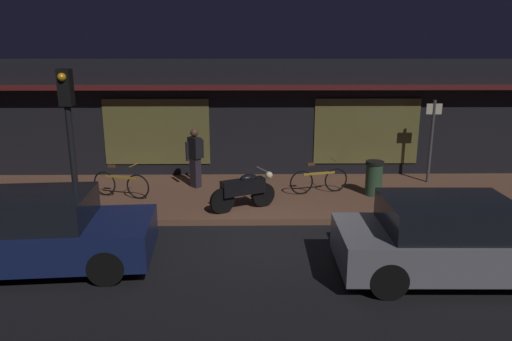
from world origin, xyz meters
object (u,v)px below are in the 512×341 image
Objects in this scene: person_photographer at (195,157)px; motorcycle at (244,190)px; traffic_light_pole at (69,128)px; bicycle_parked at (319,180)px; sign_post at (432,136)px; bicycle_extra at (121,184)px; parked_car_across at (452,239)px; trash_bin at (374,178)px; parked_car_far at (36,232)px.

motorcycle is at bearing -54.17° from person_photographer.
traffic_light_pole is at bearing -151.66° from motorcycle.
sign_post is at bearing 17.02° from bicycle_parked.
parked_car_across is (6.96, -4.25, 0.20)m from bicycle_extra.
trash_bin is at bearing 23.36° from traffic_light_pole.
parked_car_far is (-2.40, -4.72, -0.32)m from person_photographer.
bicycle_parked is (2.00, 1.32, -0.14)m from motorcycle.
traffic_light_pole is at bearing 66.27° from parked_car_far.
bicycle_extra is 0.39× the size of parked_car_across.
traffic_light_pole is 0.87× the size of parked_car_across.
trash_bin reaches higher than bicycle_parked.
bicycle_extra is at bearing -179.12° from trash_bin.
traffic_light_pole is (-8.73, -4.17, 0.97)m from sign_post.
sign_post is at bearing 8.77° from bicycle_extra.
traffic_light_pole is (-3.37, -1.82, 1.83)m from motorcycle.
sign_post reaches higher than bicycle_parked.
traffic_light_pole is at bearing -149.69° from bicycle_parked.
parked_car_far and parked_car_across have the same top height.
person_photographer is at bearing 134.67° from parked_car_across.
parked_car_far is at bearing -98.01° from bicycle_extra.
bicycle_parked is 7.11m from parked_car_far.
parked_car_across reaches higher than trash_bin.
traffic_light_pole is 2.07m from parked_car_far.
traffic_light_pole reaches higher than trash_bin.
parked_car_far reaches higher than bicycle_parked.
traffic_light_pole reaches higher than parked_car_far.
trash_bin is 0.26× the size of traffic_light_pole.
parked_car_far is at bearing 176.67° from parked_car_across.
sign_post reaches higher than parked_car_across.
person_photographer is at bearing 62.28° from traffic_light_pole.
person_photographer is 0.70× the size of sign_post.
motorcycle is at bearing -156.32° from sign_post.
parked_car_across is (0.26, -4.35, 0.08)m from trash_bin.
person_photographer reaches higher than bicycle_extra.
trash_bin is at bearing -7.85° from bicycle_parked.
bicycle_parked is 0.45× the size of traffic_light_pole.
bicycle_extra is (-3.26, 1.02, -0.14)m from motorcycle.
sign_post is 2.45m from trash_bin.
parked_car_across is at bearing -86.55° from trash_bin.
bicycle_parked is at bearing -10.16° from person_photographer.
motorcycle is 5.92m from sign_post.
parked_car_far is (-9.16, -5.14, -0.81)m from sign_post.
motorcycle reaches higher than bicycle_extra.
sign_post is 0.58× the size of parked_car_across.
bicycle_extra is at bearing -171.23° from sign_post.
sign_post is at bearing 23.68° from motorcycle.
bicycle_parked is at bearing 35.36° from parked_car_far.
trash_bin is 4.36m from parked_car_across.
bicycle_extra is 3.86m from parked_car_far.
sign_post is 10.54m from parked_car_far.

